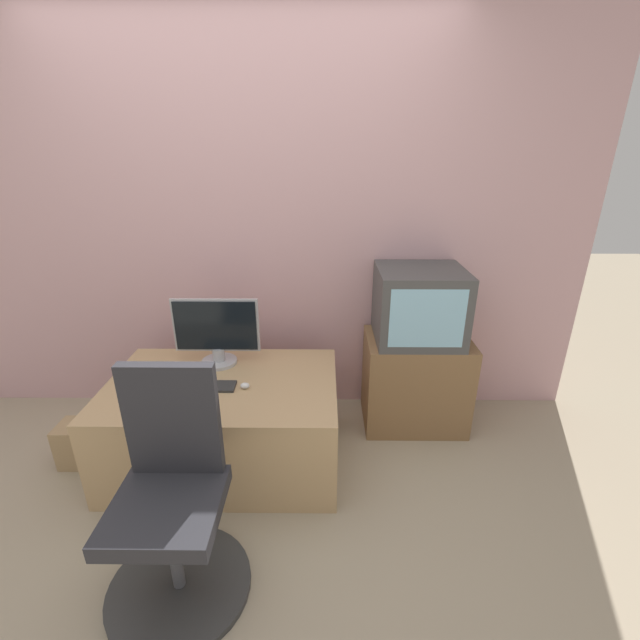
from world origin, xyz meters
TOP-DOWN VIEW (x-y plane):
  - ground_plane at (0.00, 0.00)m, footprint 12.00×12.00m
  - wall_back at (0.00, 1.32)m, footprint 4.40×0.05m
  - desk at (-0.10, 0.65)m, footprint 1.28×0.83m
  - side_stand at (1.08, 1.05)m, footprint 0.66×0.45m
  - main_monitor at (-0.16, 0.87)m, footprint 0.51×0.21m
  - keyboard at (-0.16, 0.59)m, footprint 0.30×0.11m
  - mouse at (0.05, 0.58)m, footprint 0.05×0.04m
  - crt_tv at (1.06, 1.05)m, footprint 0.53×0.47m
  - office_chair at (-0.13, -0.13)m, footprint 0.60×0.60m
  - cardboard_box_lower at (-0.95, 0.61)m, footprint 0.24×0.19m

SIDE VIEW (x-z plane):
  - ground_plane at x=0.00m, z-range 0.00..0.00m
  - cardboard_box_lower at x=-0.95m, z-range 0.00..0.26m
  - desk at x=-0.10m, z-range 0.00..0.53m
  - side_stand at x=1.08m, z-range 0.00..0.62m
  - office_chair at x=-0.13m, z-range -0.11..0.88m
  - keyboard at x=-0.16m, z-range 0.53..0.54m
  - mouse at x=0.05m, z-range 0.53..0.56m
  - main_monitor at x=-0.16m, z-range 0.53..0.94m
  - crt_tv at x=1.06m, z-range 0.62..1.07m
  - wall_back at x=0.00m, z-range 0.00..2.60m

